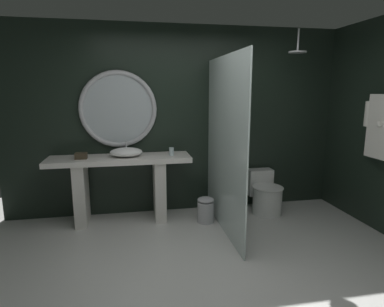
% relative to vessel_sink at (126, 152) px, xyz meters
% --- Properties ---
extents(ground_plane, '(5.76, 5.76, 0.00)m').
position_rel_vessel_sink_xyz_m(ground_plane, '(0.75, -1.58, -0.93)').
color(ground_plane, silver).
extents(back_wall_panel, '(4.80, 0.10, 2.60)m').
position_rel_vessel_sink_xyz_m(back_wall_panel, '(0.75, 0.32, 0.37)').
color(back_wall_panel, black).
rests_on(back_wall_panel, ground_plane).
extents(vanity_counter, '(1.83, 0.50, 0.88)m').
position_rel_vessel_sink_xyz_m(vanity_counter, '(-0.08, -0.00, -0.37)').
color(vanity_counter, silver).
rests_on(vanity_counter, ground_plane).
extents(vessel_sink, '(0.42, 0.35, 0.19)m').
position_rel_vessel_sink_xyz_m(vessel_sink, '(0.00, 0.00, 0.00)').
color(vessel_sink, white).
rests_on(vessel_sink, vanity_counter).
extents(tumbler_cup, '(0.06, 0.06, 0.11)m').
position_rel_vessel_sink_xyz_m(tumbler_cup, '(0.59, -0.05, -0.00)').
color(tumbler_cup, silver).
rests_on(tumbler_cup, vanity_counter).
extents(tissue_box, '(0.15, 0.11, 0.08)m').
position_rel_vessel_sink_xyz_m(tissue_box, '(-0.56, -0.04, -0.02)').
color(tissue_box, '#3D3323').
rests_on(tissue_box, vanity_counter).
extents(round_wall_mirror, '(1.02, 0.06, 1.02)m').
position_rel_vessel_sink_xyz_m(round_wall_mirror, '(-0.08, 0.23, 0.54)').
color(round_wall_mirror, '#B7B7BC').
extents(shower_glass_panel, '(0.02, 1.59, 2.12)m').
position_rel_vessel_sink_xyz_m(shower_glass_panel, '(1.17, -0.52, 0.13)').
color(shower_glass_panel, silver).
rests_on(shower_glass_panel, ground_plane).
extents(rain_shower_head, '(0.23, 0.23, 0.30)m').
position_rel_vessel_sink_xyz_m(rain_shower_head, '(2.23, -0.19, 1.30)').
color(rain_shower_head, '#B7B7BC').
extents(toilet, '(0.43, 0.62, 0.58)m').
position_rel_vessel_sink_xyz_m(toilet, '(1.93, -0.07, -0.68)').
color(toilet, white).
rests_on(toilet, ground_plane).
extents(waste_bin, '(0.22, 0.22, 0.34)m').
position_rel_vessel_sink_xyz_m(waste_bin, '(1.01, -0.26, -0.76)').
color(waste_bin, '#B7B7BC').
rests_on(waste_bin, ground_plane).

